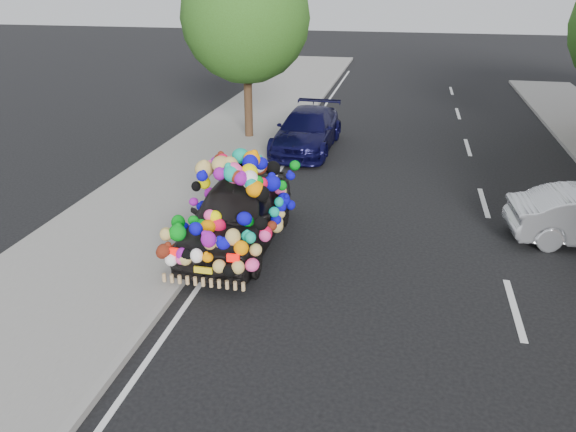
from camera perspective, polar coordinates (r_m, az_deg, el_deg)
ground at (r=10.46m, az=2.18°, el=-7.20°), size 100.00×100.00×0.00m
sidewalk at (r=11.83m, az=-18.86°, el=-4.37°), size 4.00×60.00×0.12m
kerb at (r=11.01m, az=-10.01°, el=-5.51°), size 0.15×60.00×0.13m
lane_markings at (r=10.56m, az=22.02°, el=-8.72°), size 6.00×50.00×0.01m
tree_near_sidewalk at (r=19.16m, az=-4.30°, el=19.48°), size 4.20×4.20×6.13m
plush_art_car at (r=11.66m, az=-5.23°, el=1.82°), size 2.05×4.34×2.05m
navy_sedan at (r=18.43m, az=1.95°, el=8.69°), size 1.92×4.45×1.28m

